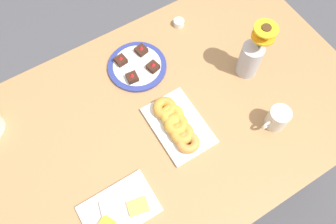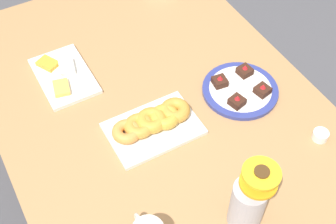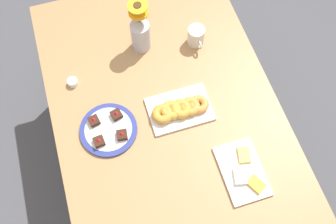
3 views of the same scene
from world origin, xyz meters
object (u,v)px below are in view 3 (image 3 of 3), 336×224
Objects in this scene: dining_table at (168,123)px; flower_vase at (140,33)px; jam_cup_honey at (73,82)px; cheese_platter at (243,171)px; coffee_mug at (196,36)px; croissant_platter at (180,109)px; dessert_plate at (108,129)px.

flower_vase is at bearing -178.48° from dining_table.
dining_table is 0.48m from jam_cup_honey.
cheese_platter is 5.42× the size of jam_cup_honey.
coffee_mug is (-0.34, 0.25, 0.13)m from dining_table.
croissant_platter is 0.51m from jam_cup_honey.
dessert_plate reaches higher than jam_cup_honey.
cheese_platter is (0.34, 0.22, 0.10)m from dining_table.
dining_table is 0.44m from flower_vase.
coffee_mug reaches higher than cheese_platter.
croissant_platter reaches higher than jam_cup_honey.
flower_vase reaches higher than jam_cup_honey.
coffee_mug is 0.43× the size of flower_vase.
jam_cup_honey is (0.05, -0.62, -0.03)m from coffee_mug.
croissant_platter is 1.11× the size of dessert_plate.
coffee_mug reaches higher than dessert_plate.
cheese_platter is 1.03× the size of dessert_plate.
coffee_mug is 2.43× the size of jam_cup_honey.
flower_vase is (-0.74, -0.23, 0.09)m from cheese_platter.
dessert_plate is at bearing -125.37° from cheese_platter.
flower_vase is at bearing -170.57° from croissant_platter.
cheese_platter is 0.60m from dessert_plate.
flower_vase reaches higher than coffee_mug.
cheese_platter reaches higher than dining_table.
flower_vase is (-0.40, -0.07, 0.07)m from croissant_platter.
cheese_platter is at bearing 17.41° from flower_vase.
flower_vase is at bearing -103.14° from coffee_mug.
flower_vase is at bearing 107.43° from jam_cup_honey.
coffee_mug is 0.68m from cheese_platter.
cheese_platter is at bearing 33.20° from dining_table.
coffee_mug is at bearing 122.70° from dessert_plate.
coffee_mug is 0.45× the size of cheese_platter.
dessert_plate is at bearing -91.08° from croissant_platter.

